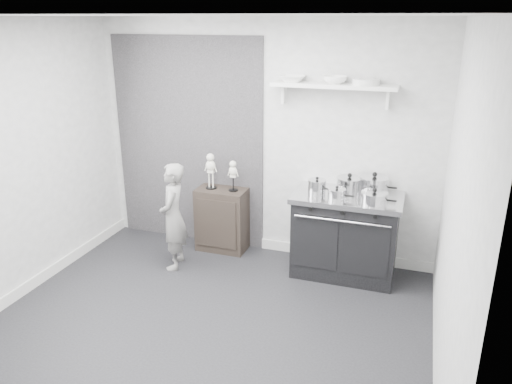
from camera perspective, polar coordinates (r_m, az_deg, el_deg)
ground at (r=4.75m, az=-6.13°, el=-15.23°), size 4.00×4.00×0.00m
room_shell at (r=4.22m, az=-7.19°, el=4.82°), size 4.02×3.62×2.71m
wall_shelf at (r=5.32m, az=8.86°, el=11.81°), size 1.30×0.26×0.24m
stove at (r=5.52m, az=10.19°, el=-4.77°), size 1.14×0.71×0.92m
side_cabinet at (r=6.03m, az=-3.89°, el=-3.14°), size 0.59×0.34×0.77m
child at (r=5.59m, az=-9.44°, el=-2.79°), size 0.39×0.50×1.21m
pot_front_left at (r=5.28m, az=6.97°, el=0.57°), size 0.28×0.19×0.20m
pot_back_left at (r=5.45m, az=10.61°, el=0.90°), size 0.36×0.28×0.20m
pot_back_right at (r=5.42m, az=13.33°, el=0.78°), size 0.39×0.31×0.24m
pot_front_right at (r=5.12m, az=13.36°, el=-0.67°), size 0.35×0.27×0.17m
pot_front_center at (r=5.18m, az=9.22°, el=-0.22°), size 0.27×0.19×0.15m
skeleton_full at (r=5.87m, az=-5.21°, el=2.71°), size 0.14×0.09×0.49m
skeleton_torso at (r=5.77m, az=-2.64°, el=2.11°), size 0.12×0.08×0.42m
bowl_large at (r=5.40m, az=4.15°, el=12.80°), size 0.28×0.28×0.07m
bowl_small at (r=5.31m, az=9.01°, el=12.54°), size 0.25×0.25×0.08m
plate_stack at (r=5.26m, az=12.46°, el=12.19°), size 0.28×0.28×0.06m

